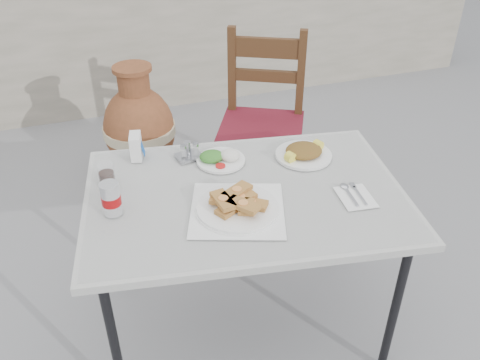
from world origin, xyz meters
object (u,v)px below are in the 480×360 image
object	(u,v)px
pide_plate	(237,203)
soda_can	(111,198)
terracotta_urn	(140,130)
cola_glass	(107,176)
salad_chopped_plate	(304,152)
salad_rice_plate	(220,158)
cafe_table	(245,203)
napkin_holder	(136,146)
condiment_caddy	(189,153)
chair	(262,124)

from	to	relation	value
pide_plate	soda_can	world-z (taller)	soda_can
pide_plate	terracotta_urn	world-z (taller)	pide_plate
pide_plate	cola_glass	distance (m)	0.55
salad_chopped_plate	soda_can	distance (m)	0.86
salad_rice_plate	terracotta_urn	world-z (taller)	salad_rice_plate
cafe_table	salad_rice_plate	xyz separation A→B (m)	(-0.03, 0.25, 0.07)
salad_chopped_plate	soda_can	size ratio (longest dim) A/B	1.92
salad_chopped_plate	soda_can	world-z (taller)	soda_can
salad_chopped_plate	napkin_holder	xyz separation A→B (m)	(-0.69, 0.23, 0.04)
cafe_table	terracotta_urn	distance (m)	1.45
napkin_holder	condiment_caddy	xyz separation A→B (m)	(0.22, -0.08, -0.03)
cafe_table	condiment_caddy	bearing A→B (deg)	114.42
cafe_table	soda_can	xyz separation A→B (m)	(-0.51, 0.03, 0.12)
pide_plate	cola_glass	bearing A→B (deg)	143.05
salad_chopped_plate	cola_glass	distance (m)	0.84
salad_chopped_plate	salad_rice_plate	bearing A→B (deg)	167.79
salad_rice_plate	condiment_caddy	bearing A→B (deg)	148.72
salad_rice_plate	terracotta_urn	xyz separation A→B (m)	(-0.20, 1.15, -0.41)
salad_chopped_plate	terracotta_urn	xyz separation A→B (m)	(-0.56, 1.22, -0.41)
soda_can	condiment_caddy	distance (m)	0.47
pide_plate	salad_rice_plate	distance (m)	0.36
chair	terracotta_urn	world-z (taller)	chair
cafe_table	terracotta_urn	size ratio (longest dim) A/B	1.71
pide_plate	napkin_holder	bearing A→B (deg)	120.29
cafe_table	cola_glass	world-z (taller)	cola_glass
pide_plate	salad_chopped_plate	size ratio (longest dim) A/B	1.79
salad_chopped_plate	chair	bearing A→B (deg)	82.84
salad_chopped_plate	terracotta_urn	bearing A→B (deg)	114.68
cafe_table	soda_can	distance (m)	0.53
soda_can	terracotta_urn	bearing A→B (deg)	78.35
salad_chopped_plate	pide_plate	bearing A→B (deg)	-145.37
chair	terracotta_urn	distance (m)	0.83
cafe_table	chair	xyz separation A→B (m)	(0.42, 0.91, -0.16)
salad_rice_plate	soda_can	bearing A→B (deg)	-155.61
condiment_caddy	terracotta_urn	size ratio (longest dim) A/B	0.15
cafe_table	salad_chopped_plate	distance (m)	0.38
pide_plate	terracotta_urn	bearing A→B (deg)	96.16
pide_plate	terracotta_urn	size ratio (longest dim) A/B	0.55
cola_glass	condiment_caddy	distance (m)	0.37
chair	terracotta_urn	bearing A→B (deg)	170.66
cafe_table	salad_rice_plate	world-z (taller)	salad_rice_plate
napkin_holder	terracotta_urn	xyz separation A→B (m)	(0.13, 1.00, -0.45)
pide_plate	napkin_holder	xyz separation A→B (m)	(-0.29, 0.50, 0.02)
pide_plate	salad_chopped_plate	xyz separation A→B (m)	(0.40, 0.28, -0.01)
cafe_table	salad_rice_plate	size ratio (longest dim) A/B	6.52
pide_plate	cola_glass	world-z (taller)	cola_glass
pide_plate	cola_glass	xyz separation A→B (m)	(-0.44, 0.33, 0.01)
cafe_table	napkin_holder	bearing A→B (deg)	132.21
napkin_holder	condiment_caddy	world-z (taller)	napkin_holder
condiment_caddy	pide_plate	bearing A→B (deg)	-79.62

